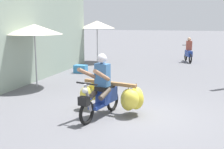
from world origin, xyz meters
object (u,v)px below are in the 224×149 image
(produce_crate, at_px, (81,69))
(motorbike_distant_ahead_left, at_px, (189,52))
(motorbike_main_loaded, at_px, (112,94))
(market_umbrella_further_along, at_px, (34,29))
(market_umbrella_near_shop, at_px, (97,25))

(produce_crate, bearing_deg, motorbike_distant_ahead_left, 47.73)
(motorbike_distant_ahead_left, bearing_deg, produce_crate, -132.27)
(motorbike_main_loaded, distance_m, produce_crate, 6.15)
(produce_crate, bearing_deg, market_umbrella_further_along, -97.03)
(motorbike_distant_ahead_left, distance_m, market_umbrella_near_shop, 5.40)
(motorbike_main_loaded, distance_m, motorbike_distant_ahead_left, 10.41)
(motorbike_main_loaded, height_order, market_umbrella_further_along, market_umbrella_further_along)
(motorbike_main_loaded, xyz_separation_m, motorbike_distant_ahead_left, (1.46, 10.31, 0.05))
(motorbike_main_loaded, relative_size, motorbike_distant_ahead_left, 1.22)
(motorbike_main_loaded, distance_m, market_umbrella_near_shop, 9.56)
(motorbike_main_loaded, bearing_deg, market_umbrella_further_along, 147.89)
(market_umbrella_near_shop, height_order, market_umbrella_further_along, market_umbrella_near_shop)
(market_umbrella_near_shop, bearing_deg, market_umbrella_further_along, -89.89)
(motorbike_main_loaded, height_order, motorbike_distant_ahead_left, motorbike_main_loaded)
(motorbike_distant_ahead_left, relative_size, market_umbrella_further_along, 0.71)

